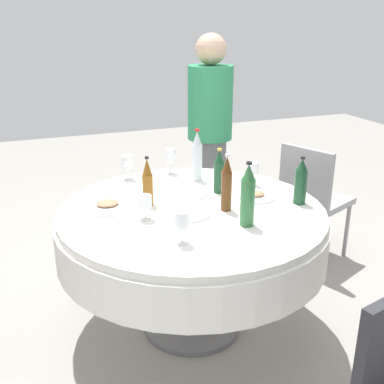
# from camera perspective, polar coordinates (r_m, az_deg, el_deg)

# --- Properties ---
(ground_plane) EXTENTS (10.00, 10.00, 0.00)m
(ground_plane) POSITION_cam_1_polar(r_m,az_deg,el_deg) (2.82, 0.00, -16.04)
(ground_plane) COLOR gray
(dining_table) EXTENTS (1.43, 1.43, 0.74)m
(dining_table) POSITION_cam_1_polar(r_m,az_deg,el_deg) (2.51, 0.00, -5.09)
(dining_table) COLOR white
(dining_table) RESTS_ON ground_plane
(bottle_dark_green_rear) EXTENTS (0.07, 0.07, 0.26)m
(bottle_dark_green_rear) POSITION_cam_1_polar(r_m,az_deg,el_deg) (2.54, 13.24, 1.19)
(bottle_dark_green_rear) COLOR #194728
(bottle_dark_green_rear) RESTS_ON dining_table
(bottle_green_front) EXTENTS (0.07, 0.07, 0.32)m
(bottle_green_front) POSITION_cam_1_polar(r_m,az_deg,el_deg) (2.21, 6.88, -0.52)
(bottle_green_front) COLOR #2D6B38
(bottle_green_front) RESTS_ON dining_table
(bottle_amber_inner) EXTENTS (0.06, 0.06, 0.27)m
(bottle_amber_inner) POSITION_cam_1_polar(r_m,az_deg,el_deg) (2.46, -5.48, 1.12)
(bottle_amber_inner) COLOR #8C5619
(bottle_amber_inner) RESTS_ON dining_table
(bottle_brown_north) EXTENTS (0.06, 0.06, 0.30)m
(bottle_brown_north) POSITION_cam_1_polar(r_m,az_deg,el_deg) (2.38, 4.28, 0.92)
(bottle_brown_north) COLOR #593314
(bottle_brown_north) RESTS_ON dining_table
(bottle_dark_green_far) EXTENTS (0.06, 0.06, 0.26)m
(bottle_dark_green_far) POSITION_cam_1_polar(r_m,az_deg,el_deg) (2.64, 3.35, 2.43)
(bottle_dark_green_far) COLOR #194728
(bottle_dark_green_far) RESTS_ON dining_table
(bottle_clear_near) EXTENTS (0.06, 0.06, 0.32)m
(bottle_clear_near) POSITION_cam_1_polar(r_m,az_deg,el_deg) (2.84, 0.63, 4.38)
(bottle_clear_near) COLOR silver
(bottle_clear_near) RESTS_ON dining_table
(wine_glass_north) EXTENTS (0.07, 0.07, 0.15)m
(wine_glass_north) POSITION_cam_1_polar(r_m,az_deg,el_deg) (2.88, -7.95, 3.63)
(wine_glass_north) COLOR white
(wine_glass_north) RESTS_ON dining_table
(wine_glass_far) EXTENTS (0.07, 0.07, 0.16)m
(wine_glass_far) POSITION_cam_1_polar(r_m,az_deg,el_deg) (2.97, -2.70, 4.49)
(wine_glass_far) COLOR white
(wine_glass_far) RESTS_ON dining_table
(wine_glass_near) EXTENTS (0.07, 0.07, 0.14)m
(wine_glass_near) POSITION_cam_1_polar(r_m,az_deg,el_deg) (2.78, 7.43, 2.86)
(wine_glass_near) COLOR white
(wine_glass_near) RESTS_ON dining_table
(wine_glass_right) EXTENTS (0.07, 0.07, 0.15)m
(wine_glass_right) POSITION_cam_1_polar(r_m,az_deg,el_deg) (2.03, -1.26, -3.50)
(wine_glass_right) COLOR white
(wine_glass_right) RESTS_ON dining_table
(wine_glass_mid) EXTENTS (0.07, 0.07, 0.13)m
(wine_glass_mid) POSITION_cam_1_polar(r_m,az_deg,el_deg) (2.29, -5.85, -1.33)
(wine_glass_mid) COLOR white
(wine_glass_mid) RESTS_ON dining_table
(plate_mid) EXTENTS (0.25, 0.25, 0.02)m
(plate_mid) POSITION_cam_1_polar(r_m,az_deg,el_deg) (2.37, -0.68, -2.54)
(plate_mid) COLOR white
(plate_mid) RESTS_ON dining_table
(plate_left) EXTENTS (0.26, 0.26, 0.04)m
(plate_left) POSITION_cam_1_polar(r_m,az_deg,el_deg) (2.49, -10.33, -1.67)
(plate_left) COLOR white
(plate_left) RESTS_ON dining_table
(plate_west) EXTENTS (0.20, 0.20, 0.04)m
(plate_west) POSITION_cam_1_polar(r_m,az_deg,el_deg) (2.61, 7.94, -0.49)
(plate_west) COLOR white
(plate_west) RESTS_ON dining_table
(plate_east) EXTENTS (0.24, 0.24, 0.02)m
(plate_east) POSITION_cam_1_polar(r_m,az_deg,el_deg) (2.64, -0.77, -0.11)
(plate_east) COLOR white
(plate_east) RESTS_ON dining_table
(knife_front) EXTENTS (0.17, 0.08, 0.00)m
(knife_front) POSITION_cam_1_polar(r_m,az_deg,el_deg) (2.10, 4.15, -5.96)
(knife_front) COLOR silver
(knife_front) RESTS_ON dining_table
(knife_inner) EXTENTS (0.16, 0.12, 0.00)m
(knife_inner) POSITION_cam_1_polar(r_m,az_deg,el_deg) (2.87, -3.67, 1.45)
(knife_inner) COLOR silver
(knife_inner) RESTS_ON dining_table
(person_front) EXTENTS (0.34, 0.34, 1.59)m
(person_front) POSITION_cam_1_polar(r_m,az_deg,el_deg) (3.60, 2.20, 6.95)
(person_front) COLOR slate
(person_front) RESTS_ON ground_plane
(chair_right) EXTENTS (0.52, 0.52, 0.87)m
(chair_right) POSITION_cam_1_polar(r_m,az_deg,el_deg) (3.38, 14.50, -0.24)
(chair_right) COLOR #99999E
(chair_right) RESTS_ON ground_plane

